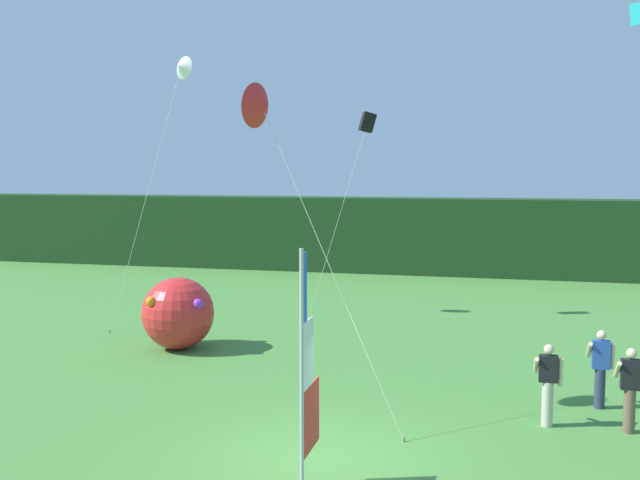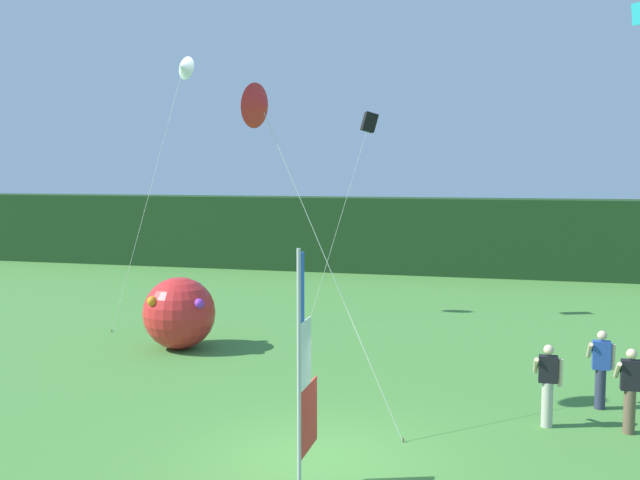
{
  "view_description": "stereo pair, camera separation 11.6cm",
  "coord_description": "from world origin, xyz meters",
  "px_view_note": "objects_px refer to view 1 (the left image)",
  "views": [
    {
      "loc": [
        2.95,
        -11.94,
        5.03
      ],
      "look_at": [
        -0.97,
        3.56,
        3.49
      ],
      "focal_mm": 40.86,
      "sensor_mm": 36.0,
      "label": 1
    },
    {
      "loc": [
        3.06,
        -11.91,
        5.03
      ],
      "look_at": [
        -0.97,
        3.56,
        3.49
      ],
      "focal_mm": 40.86,
      "sensor_mm": 36.0,
      "label": 2
    }
  ],
  "objects_px": {
    "inflatable_balloon": "(178,313)",
    "kite_black_box_0": "(367,123)",
    "person_far_right": "(630,388)",
    "kite_white_delta_1": "(181,68)",
    "person_mid_field": "(601,367)",
    "kite_red_delta_3": "(262,107)",
    "banner_flag": "(307,380)",
    "person_near_banner": "(548,383)"
  },
  "relations": [
    {
      "from": "kite_white_delta_1",
      "to": "kite_black_box_0",
      "type": "bearing_deg",
      "value": 13.99
    },
    {
      "from": "banner_flag",
      "to": "kite_white_delta_1",
      "type": "distance_m",
      "value": 16.09
    },
    {
      "from": "inflatable_balloon",
      "to": "person_near_banner",
      "type": "bearing_deg",
      "value": -22.12
    },
    {
      "from": "kite_black_box_0",
      "to": "kite_red_delta_3",
      "type": "relative_size",
      "value": 1.03
    },
    {
      "from": "kite_black_box_0",
      "to": "kite_white_delta_1",
      "type": "relative_size",
      "value": 0.79
    },
    {
      "from": "inflatable_balloon",
      "to": "kite_red_delta_3",
      "type": "relative_size",
      "value": 0.3
    },
    {
      "from": "person_mid_field",
      "to": "kite_black_box_0",
      "type": "xyz_separation_m",
      "value": [
        -6.58,
        8.3,
        5.7
      ]
    },
    {
      "from": "person_far_right",
      "to": "kite_white_delta_1",
      "type": "relative_size",
      "value": 0.19
    },
    {
      "from": "person_mid_field",
      "to": "kite_red_delta_3",
      "type": "height_order",
      "value": "kite_red_delta_3"
    },
    {
      "from": "person_far_right",
      "to": "kite_black_box_0",
      "type": "relative_size",
      "value": 0.24
    },
    {
      "from": "person_far_right",
      "to": "kite_red_delta_3",
      "type": "height_order",
      "value": "kite_red_delta_3"
    },
    {
      "from": "kite_red_delta_3",
      "to": "kite_white_delta_1",
      "type": "bearing_deg",
      "value": 123.48
    },
    {
      "from": "inflatable_balloon",
      "to": "kite_black_box_0",
      "type": "distance_m",
      "value": 9.1
    },
    {
      "from": "person_mid_field",
      "to": "kite_white_delta_1",
      "type": "bearing_deg",
      "value": 151.73
    },
    {
      "from": "person_mid_field",
      "to": "kite_red_delta_3",
      "type": "distance_m",
      "value": 8.93
    },
    {
      "from": "person_mid_field",
      "to": "kite_red_delta_3",
      "type": "xyz_separation_m",
      "value": [
        -6.82,
        -2.0,
        5.41
      ]
    },
    {
      "from": "person_near_banner",
      "to": "kite_black_box_0",
      "type": "xyz_separation_m",
      "value": [
        -5.44,
        9.72,
        5.72
      ]
    },
    {
      "from": "kite_white_delta_1",
      "to": "kite_red_delta_3",
      "type": "xyz_separation_m",
      "value": [
        5.81,
        -8.79,
        -2.13
      ]
    },
    {
      "from": "banner_flag",
      "to": "kite_white_delta_1",
      "type": "bearing_deg",
      "value": 121.84
    },
    {
      "from": "kite_black_box_0",
      "to": "person_near_banner",
      "type": "bearing_deg",
      "value": -60.75
    },
    {
      "from": "inflatable_balloon",
      "to": "person_far_right",
      "type": "bearing_deg",
      "value": -19.32
    },
    {
      "from": "person_near_banner",
      "to": "inflatable_balloon",
      "type": "bearing_deg",
      "value": 157.88
    },
    {
      "from": "person_mid_field",
      "to": "inflatable_balloon",
      "type": "bearing_deg",
      "value": 166.85
    },
    {
      "from": "inflatable_balloon",
      "to": "kite_red_delta_3",
      "type": "bearing_deg",
      "value": -48.15
    },
    {
      "from": "kite_white_delta_1",
      "to": "banner_flag",
      "type": "bearing_deg",
      "value": -58.16
    },
    {
      "from": "person_near_banner",
      "to": "kite_black_box_0",
      "type": "height_order",
      "value": "kite_black_box_0"
    },
    {
      "from": "banner_flag",
      "to": "kite_white_delta_1",
      "type": "relative_size",
      "value": 0.44
    },
    {
      "from": "banner_flag",
      "to": "kite_white_delta_1",
      "type": "height_order",
      "value": "kite_white_delta_1"
    },
    {
      "from": "person_mid_field",
      "to": "kite_white_delta_1",
      "type": "height_order",
      "value": "kite_white_delta_1"
    },
    {
      "from": "person_near_banner",
      "to": "person_far_right",
      "type": "bearing_deg",
      "value": 0.62
    },
    {
      "from": "person_near_banner",
      "to": "kite_white_delta_1",
      "type": "distance_m",
      "value": 16.02
    },
    {
      "from": "inflatable_balloon",
      "to": "kite_red_delta_3",
      "type": "xyz_separation_m",
      "value": [
        4.07,
        -4.54,
        5.28
      ]
    },
    {
      "from": "banner_flag",
      "to": "person_far_right",
      "type": "relative_size",
      "value": 2.36
    },
    {
      "from": "person_mid_field",
      "to": "person_far_right",
      "type": "bearing_deg",
      "value": -75.31
    },
    {
      "from": "banner_flag",
      "to": "inflatable_balloon",
      "type": "height_order",
      "value": "banner_flag"
    },
    {
      "from": "person_near_banner",
      "to": "inflatable_balloon",
      "type": "distance_m",
      "value": 10.52
    },
    {
      "from": "kite_red_delta_3",
      "to": "person_mid_field",
      "type": "bearing_deg",
      "value": 16.33
    },
    {
      "from": "person_far_right",
      "to": "kite_black_box_0",
      "type": "bearing_deg",
      "value": 125.61
    },
    {
      "from": "person_far_right",
      "to": "kite_black_box_0",
      "type": "xyz_separation_m",
      "value": [
        -6.95,
        9.7,
        5.72
      ]
    },
    {
      "from": "person_near_banner",
      "to": "inflatable_balloon",
      "type": "height_order",
      "value": "inflatable_balloon"
    },
    {
      "from": "person_near_banner",
      "to": "kite_red_delta_3",
      "type": "bearing_deg",
      "value": -174.16
    },
    {
      "from": "kite_black_box_0",
      "to": "banner_flag",
      "type": "bearing_deg",
      "value": -83.07
    }
  ]
}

